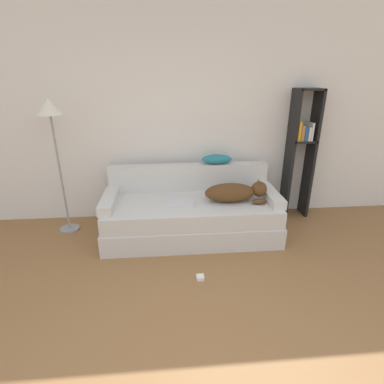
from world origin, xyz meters
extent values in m
cube|color=silver|center=(0.00, 2.82, 1.35)|extent=(7.71, 0.06, 2.70)
cube|color=silver|center=(0.07, 2.18, 0.12)|extent=(2.05, 0.90, 0.25)
cube|color=silver|center=(0.07, 2.17, 0.35)|extent=(2.01, 0.86, 0.20)
cube|color=silver|center=(0.07, 2.56, 0.62)|extent=(2.01, 0.15, 0.33)
cube|color=silver|center=(-0.88, 2.17, 0.51)|extent=(0.15, 0.71, 0.10)
cube|color=silver|center=(1.02, 2.17, 0.51)|extent=(0.15, 0.71, 0.10)
ellipsoid|color=#513319|center=(0.52, 2.13, 0.56)|extent=(0.59, 0.27, 0.22)
sphere|color=#513319|center=(0.87, 2.13, 0.59)|extent=(0.18, 0.18, 0.18)
cone|color=#513319|center=(0.87, 2.08, 0.66)|extent=(0.06, 0.06, 0.08)
cone|color=#513319|center=(0.87, 2.18, 0.66)|extent=(0.06, 0.06, 0.08)
ellipsoid|color=#513319|center=(0.84, 2.01, 0.49)|extent=(0.18, 0.07, 0.07)
cube|color=silver|center=(-0.04, 2.11, 0.46)|extent=(0.32, 0.25, 0.02)
ellipsoid|color=teal|center=(0.43, 2.57, 0.85)|extent=(0.38, 0.18, 0.12)
cube|color=black|center=(1.41, 2.64, 0.84)|extent=(0.04, 0.26, 1.69)
cube|color=black|center=(1.70, 2.64, 0.84)|extent=(0.04, 0.26, 1.69)
cube|color=black|center=(1.55, 2.64, 1.68)|extent=(0.31, 0.26, 0.02)
cube|color=black|center=(1.55, 2.64, 1.05)|extent=(0.31, 0.26, 0.02)
cube|color=gold|center=(1.46, 2.62, 1.18)|extent=(0.03, 0.20, 0.24)
cube|color=olive|center=(1.50, 2.62, 1.16)|extent=(0.04, 0.20, 0.20)
cube|color=#234C93|center=(1.55, 2.62, 1.15)|extent=(0.04, 0.20, 0.18)
cube|color=silver|center=(1.59, 2.62, 1.14)|extent=(0.03, 0.20, 0.17)
cube|color=silver|center=(1.62, 2.62, 1.17)|extent=(0.02, 0.20, 0.23)
cylinder|color=gray|center=(-1.46, 2.43, 0.01)|extent=(0.24, 0.24, 0.02)
cylinder|color=gray|center=(-1.46, 2.43, 0.73)|extent=(0.02, 0.02, 1.41)
cone|color=silver|center=(-1.46, 2.43, 1.52)|extent=(0.28, 0.28, 0.18)
cube|color=white|center=(0.08, 1.31, 0.02)|extent=(0.07, 0.07, 0.04)
camera|label=1|loc=(-0.20, -1.06, 1.87)|focal=28.00mm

